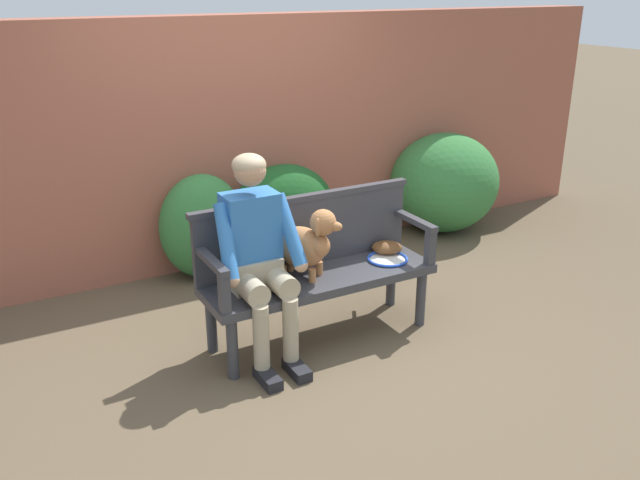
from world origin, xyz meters
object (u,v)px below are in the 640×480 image
object	(u,v)px
dog_on_bench	(307,243)
person_seated	(257,251)
tennis_racket	(387,257)
baseball_glove	(387,247)
garden_bench	(320,284)

from	to	relation	value
dog_on_bench	person_seated	bearing A→B (deg)	-175.64
person_seated	tennis_racket	world-z (taller)	person_seated
baseball_glove	dog_on_bench	bearing A→B (deg)	-142.24
baseball_glove	tennis_racket	bearing A→B (deg)	-91.37
tennis_racket	baseball_glove	distance (m)	0.10
tennis_racket	baseball_glove	world-z (taller)	baseball_glove
dog_on_bench	baseball_glove	distance (m)	0.73
dog_on_bench	baseball_glove	world-z (taller)	dog_on_bench
garden_bench	baseball_glove	size ratio (longest dim) A/B	7.22
garden_bench	tennis_racket	distance (m)	0.56
garden_bench	person_seated	xyz separation A→B (m)	(-0.46, -0.01, 0.33)
dog_on_bench	tennis_racket	distance (m)	0.68
dog_on_bench	garden_bench	bearing A→B (deg)	-10.03
garden_bench	person_seated	distance (m)	0.57
garden_bench	dog_on_bench	distance (m)	0.32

